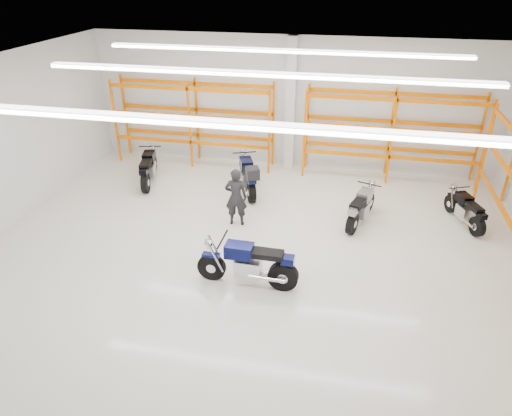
% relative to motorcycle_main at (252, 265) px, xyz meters
% --- Properties ---
extents(ground, '(14.00, 14.00, 0.00)m').
position_rel_motorcycle_main_xyz_m(ground, '(-0.16, 1.20, -0.54)').
color(ground, silver).
rests_on(ground, ground).
extents(room_shell, '(14.02, 12.02, 4.51)m').
position_rel_motorcycle_main_xyz_m(room_shell, '(-0.16, 1.22, 2.74)').
color(room_shell, white).
rests_on(room_shell, ground).
extents(motorcycle_main, '(2.36, 0.78, 1.16)m').
position_rel_motorcycle_main_xyz_m(motorcycle_main, '(0.00, 0.00, 0.00)').
color(motorcycle_main, black).
rests_on(motorcycle_main, ground).
extents(motorcycle_back_a, '(0.83, 2.19, 1.09)m').
position_rel_motorcycle_main_xyz_m(motorcycle_back_a, '(-4.51, 4.65, -0.03)').
color(motorcycle_back_a, black).
rests_on(motorcycle_back_a, ground).
extents(motorcycle_back_b, '(1.20, 2.30, 1.23)m').
position_rel_motorcycle_main_xyz_m(motorcycle_back_b, '(-1.11, 4.58, 0.05)').
color(motorcycle_back_b, black).
rests_on(motorcycle_back_b, ground).
extents(motorcycle_back_c, '(0.93, 1.99, 1.01)m').
position_rel_motorcycle_main_xyz_m(motorcycle_back_c, '(2.39, 3.36, -0.07)').
color(motorcycle_back_c, black).
rests_on(motorcycle_back_c, ground).
extents(motorcycle_back_d, '(0.87, 1.81, 0.93)m').
position_rel_motorcycle_main_xyz_m(motorcycle_back_d, '(5.27, 3.88, -0.11)').
color(motorcycle_back_d, black).
rests_on(motorcycle_back_d, ground).
extents(standing_man, '(0.65, 0.46, 1.68)m').
position_rel_motorcycle_main_xyz_m(standing_man, '(-1.01, 2.62, 0.30)').
color(standing_man, black).
rests_on(standing_man, ground).
extents(structural_column, '(0.32, 0.32, 4.50)m').
position_rel_motorcycle_main_xyz_m(structural_column, '(-0.16, 7.02, 1.71)').
color(structural_column, white).
rests_on(structural_column, ground).
extents(pallet_racking_back_left, '(5.67, 0.87, 3.00)m').
position_rel_motorcycle_main_xyz_m(pallet_racking_back_left, '(-3.56, 6.68, 1.24)').
color(pallet_racking_back_left, orange).
rests_on(pallet_racking_back_left, ground).
extents(pallet_racking_back_right, '(5.67, 0.87, 3.00)m').
position_rel_motorcycle_main_xyz_m(pallet_racking_back_right, '(3.24, 6.68, 1.24)').
color(pallet_racking_back_right, orange).
rests_on(pallet_racking_back_right, ground).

